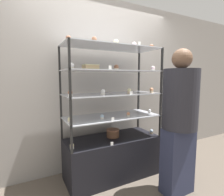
{
  "coord_description": "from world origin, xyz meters",
  "views": [
    {
      "loc": [
        -1.09,
        -2.1,
        1.4
      ],
      "look_at": [
        0.0,
        0.0,
        1.12
      ],
      "focal_mm": 28.0,
      "sensor_mm": 36.0,
      "label": 1
    }
  ],
  "objects": [
    {
      "name": "ground_plane",
      "position": [
        0.0,
        0.0,
        0.0
      ],
      "size": [
        20.0,
        20.0,
        0.0
      ],
      "primitive_type": "plane",
      "color": "brown"
    },
    {
      "name": "back_wall",
      "position": [
        0.0,
        0.42,
        1.3
      ],
      "size": [
        8.0,
        0.05,
        2.6
      ],
      "color": "gray",
      "rests_on": "ground_plane"
    },
    {
      "name": "display_base",
      "position": [
        0.0,
        0.0,
        0.28
      ],
      "size": [
        1.3,
        0.55,
        0.56
      ],
      "color": "black",
      "rests_on": "ground_plane"
    },
    {
      "name": "display_riser_lower",
      "position": [
        0.0,
        0.0,
        0.86
      ],
      "size": [
        1.3,
        0.55,
        0.31
      ],
      "color": "black",
      "rests_on": "display_base"
    },
    {
      "name": "display_riser_middle",
      "position": [
        0.0,
        0.0,
        1.17
      ],
      "size": [
        1.3,
        0.55,
        0.31
      ],
      "color": "black",
      "rests_on": "display_riser_lower"
    },
    {
      "name": "display_riser_upper",
      "position": [
        0.0,
        0.0,
        1.48
      ],
      "size": [
        1.3,
        0.55,
        0.31
      ],
      "color": "black",
      "rests_on": "display_riser_middle"
    },
    {
      "name": "display_riser_top",
      "position": [
        0.0,
        0.0,
        1.79
      ],
      "size": [
        1.3,
        0.55,
        0.31
      ],
      "color": "black",
      "rests_on": "display_riser_upper"
    },
    {
      "name": "layer_cake_centerpiece",
      "position": [
        0.03,
        0.02,
        0.62
      ],
      "size": [
        0.18,
        0.18,
        0.11
      ],
      "color": "brown",
      "rests_on": "display_base"
    },
    {
      "name": "sheet_cake_frosted",
      "position": [
        -0.3,
        0.03,
        1.53
      ],
      "size": [
        0.19,
        0.15,
        0.07
      ],
      "color": "#DBBC84",
      "rests_on": "display_riser_upper"
    },
    {
      "name": "cupcake_0",
      "position": [
        -0.6,
        -0.13,
        0.6
      ],
      "size": [
        0.05,
        0.05,
        0.07
      ],
      "color": "white",
      "rests_on": "display_base"
    },
    {
      "name": "cupcake_1",
      "position": [
        0.6,
        -0.12,
        0.6
      ],
      "size": [
        0.05,
        0.05,
        0.07
      ],
      "color": "#CCB28C",
      "rests_on": "display_base"
    },
    {
      "name": "price_tag_0",
      "position": [
        -0.13,
        -0.26,
        0.59
      ],
      "size": [
        0.04,
        0.0,
        0.04
      ],
      "color": "white",
      "rests_on": "display_base"
    },
    {
      "name": "cupcake_2",
      "position": [
        -0.61,
        -0.08,
        0.9
      ],
      "size": [
        0.05,
        0.05,
        0.06
      ],
      "color": "beige",
      "rests_on": "display_riser_lower"
    },
    {
      "name": "cupcake_3",
      "position": [
        -0.2,
        -0.1,
        0.9
      ],
      "size": [
        0.05,
        0.05,
        0.06
      ],
      "color": "white",
      "rests_on": "display_riser_lower"
    },
    {
      "name": "cupcake_4",
      "position": [
        0.18,
        -0.13,
        0.9
      ],
      "size": [
        0.05,
        0.05,
        0.06
      ],
      "color": "beige",
      "rests_on": "display_riser_lower"
    },
    {
      "name": "cupcake_5",
      "position": [
        0.59,
        -0.09,
        0.9
      ],
      "size": [
        0.05,
        0.05,
        0.06
      ],
      "color": "white",
      "rests_on": "display_riser_lower"
    },
    {
      "name": "price_tag_1",
      "position": [
        -0.12,
        -0.26,
        0.9
      ],
      "size": [
        0.04,
        0.0,
        0.04
      ],
      "color": "white",
      "rests_on": "display_riser_lower"
    },
    {
      "name": "cupcake_6",
      "position": [
        -0.6,
        -0.11,
        1.22
      ],
      "size": [
        0.05,
        0.05,
        0.07
      ],
      "color": "white",
      "rests_on": "display_riser_middle"
    },
    {
      "name": "cupcake_7",
      "position": [
        -0.19,
        -0.12,
        1.22
      ],
      "size": [
        0.05,
        0.05,
        0.07
      ],
      "color": "white",
      "rests_on": "display_riser_middle"
    },
    {
      "name": "cupcake_8",
      "position": [
        0.21,
        -0.1,
        1.22
      ],
      "size": [
        0.05,
        0.05,
        0.07
      ],
      "color": "#CCB28C",
      "rests_on": "display_riser_middle"
    },
    {
      "name": "cupcake_9",
      "position": [
        0.58,
        -0.13,
        1.22
      ],
      "size": [
        0.05,
        0.05,
        0.07
      ],
      "color": "#CCB28C",
      "rests_on": "display_riser_middle"
    },
    {
      "name": "price_tag_2",
      "position": [
        0.14,
        -0.26,
        1.21
      ],
      "size": [
        0.04,
        0.0,
        0.04
      ],
      "color": "white",
      "rests_on": "display_riser_middle"
    },
    {
      "name": "cupcake_10",
      "position": [
        -0.58,
        -0.12,
        1.53
      ],
      "size": [
        0.06,
        0.06,
        0.07
      ],
      "color": "beige",
      "rests_on": "display_riser_upper"
    },
    {
      "name": "cupcake_11",
      "position": [
        0.01,
        -0.1,
        1.53
      ],
      "size": [
        0.06,
        0.06,
        0.07
      ],
      "color": "beige",
      "rests_on": "display_riser_upper"
    },
    {
      "name": "cupcake_12",
      "position": [
        0.6,
        -0.12,
        1.53
      ],
      "size": [
        0.06,
        0.06,
        0.07
      ],
      "color": "white",
      "rests_on": "display_riser_upper"
    },
    {
      "name": "price_tag_3",
      "position": [
        -0.16,
        -0.26,
        1.52
      ],
      "size": [
        0.04,
        0.0,
        0.04
      ],
      "color": "white",
      "rests_on": "display_riser_upper"
    },
    {
      "name": "cupcake_13",
      "position": [
        -0.59,
        -0.06,
        1.84
      ],
      "size": [
        0.06,
        0.06,
        0.07
      ],
      "color": "white",
      "rests_on": "display_riser_top"
    },
    {
      "name": "cupcake_14",
      "position": [
        -0.31,
        -0.13,
        1.84
      ],
      "size": [
        0.06,
        0.06,
        0.07
      ],
      "color": "beige",
      "rests_on": "display_riser_top"
    },
    {
      "name": "cupcake_15",
      "position": [
        -0.01,
        -0.13,
        1.84
      ],
      "size": [
        0.06,
        0.06,
        0.07
      ],
      "color": "white",
      "rests_on": "display_riser_top"
    },
    {
      "name": "cupcake_16",
      "position": [
        0.29,
        -0.1,
        1.84
      ],
      "size": [
        0.06,
        0.06,
        0.07
      ],
      "color": "white",
      "rests_on": "display_riser_top"
    },
    {
      "name": "cupcake_17",
      "position": [
        0.6,
        -0.08,
        1.84
      ],
      "size": [
        0.06,
        0.06,
        0.07
      ],
      "color": "beige",
      "rests_on": "display_riser_top"
    },
    {
      "name": "price_tag_4",
      "position": [
        0.26,
        -0.26,
        1.83
      ],
      "size": [
        0.04,
        0.0,
        0.04
      ],
      "color": "white",
      "rests_on": "display_riser_top"
    },
    {
      "name": "donut_glazed",
      "position": [
        0.36,
        0.02,
        1.83
      ],
      "size": [
        0.13,
        0.13,
        0.04
      ],
      "color": "#EFB2BC",
      "rests_on": "display_riser_top"
    },
    {
      "name": "customer_figure",
      "position": [
        0.54,
        -0.68,
        0.92
      ],
      "size": [
        0.4,
        0.4,
        1.73
      ],
      "color": "#282D47",
      "rests_on": "ground_plane"
    }
  ]
}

